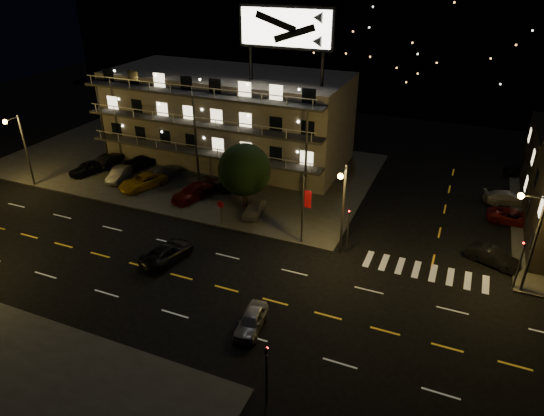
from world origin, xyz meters
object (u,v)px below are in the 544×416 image
at_px(road_car_east, 251,321).
at_px(lot_car_4, 254,209).
at_px(tree, 244,171).
at_px(road_car_west, 167,252).
at_px(side_car_0, 493,257).
at_px(lot_car_2, 143,181).
at_px(lot_car_7, 162,172).

bearing_deg(road_car_east, lot_car_4, 107.51).
distance_m(tree, lot_car_4, 3.72).
distance_m(lot_car_4, road_car_west, 10.26).
bearing_deg(road_car_east, side_car_0, 38.06).
distance_m(lot_car_2, road_car_west, 14.70).
bearing_deg(tree, lot_car_7, 165.38).
bearing_deg(lot_car_7, road_car_east, 152.04).
bearing_deg(side_car_0, tree, 109.69).
bearing_deg(road_car_west, road_car_east, 164.96).
relative_size(lot_car_2, side_car_0, 1.25).
height_order(tree, lot_car_4, tree).
xyz_separation_m(lot_car_2, side_car_0, (34.97, -0.90, -0.19)).
height_order(lot_car_4, road_car_west, lot_car_4).
relative_size(road_car_east, road_car_west, 0.78).
relative_size(lot_car_7, road_car_west, 0.97).
height_order(tree, side_car_0, tree).
relative_size(side_car_0, road_car_east, 1.08).
relative_size(lot_car_2, lot_car_4, 1.35).
height_order(tree, road_car_west, tree).
relative_size(tree, lot_car_4, 1.72).
bearing_deg(lot_car_4, tree, 140.65).
relative_size(lot_car_2, lot_car_7, 1.10).
xyz_separation_m(lot_car_2, road_car_west, (10.16, -10.62, -0.19)).
relative_size(lot_car_4, road_car_east, 1.01).
relative_size(lot_car_7, side_car_0, 1.14).
relative_size(tree, side_car_0, 1.60).
bearing_deg(tree, road_car_west, -100.72).
bearing_deg(lot_car_4, lot_car_2, 169.44).
bearing_deg(lot_car_7, lot_car_2, 98.47).
xyz_separation_m(tree, lot_car_4, (1.46, -0.94, -3.30)).
xyz_separation_m(road_car_east, road_car_west, (-9.94, 4.90, 0.03)).
height_order(side_car_0, road_car_east, side_car_0).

